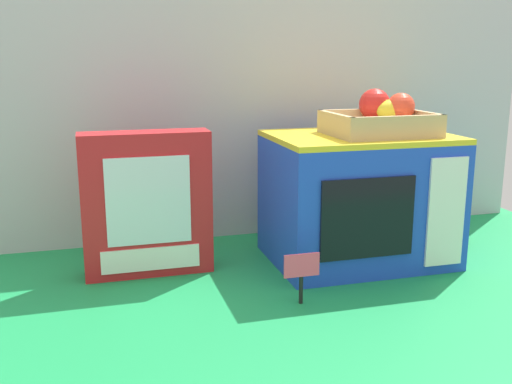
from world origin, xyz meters
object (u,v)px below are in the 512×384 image
Objects in this scene: cookie_set_box at (147,204)px; food_groups_crate at (382,119)px; toy_microwave at (358,198)px; loose_toy_apple at (453,230)px; price_sign at (304,270)px.

food_groups_crate is at bearing -5.07° from cookie_set_box.
toy_microwave is 0.31m from loose_toy_apple.
loose_toy_apple is at bearing 26.90° from price_sign.
food_groups_crate is 0.38m from loose_toy_apple.
cookie_set_box is at bearing 174.93° from food_groups_crate.
cookie_set_box is 3.08× the size of price_sign.
food_groups_crate is at bearing 38.34° from price_sign.
toy_microwave is 0.19m from food_groups_crate.
price_sign is at bearing -153.10° from loose_toy_apple.
cookie_set_box reaches higher than loose_toy_apple.
price_sign is at bearing -135.31° from toy_microwave.
cookie_set_box is 0.77m from loose_toy_apple.
food_groups_crate is (0.05, -0.00, 0.18)m from toy_microwave.
toy_microwave is at bearing 44.69° from price_sign.
price_sign is at bearing -141.66° from food_groups_crate.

